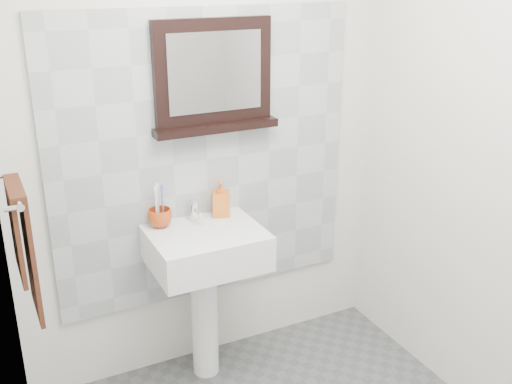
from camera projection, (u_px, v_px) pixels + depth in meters
back_wall at (205, 140)px, 3.03m from camera, size 2.00×0.01×2.50m
left_wall at (20, 277)px, 1.69m from camera, size 0.01×2.20×2.50m
splashback at (206, 159)px, 3.06m from camera, size 1.60×0.02×1.50m
pedestal_sink at (206, 264)px, 3.00m from camera, size 0.55×0.44×0.96m
toothbrush_cup at (160, 218)px, 2.96m from camera, size 0.14×0.14×0.09m
toothbrushes at (159, 204)px, 2.93m from camera, size 0.05×0.04×0.21m
soap_dispenser at (221, 198)px, 3.08m from camera, size 0.11×0.11×0.19m
framed_mirror at (213, 79)px, 2.90m from camera, size 0.64×0.11×0.54m
towel_bar at (14, 190)px, 2.25m from camera, size 0.07×0.40×0.03m
hand_towel at (24, 240)px, 2.33m from camera, size 0.06×0.30×0.55m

